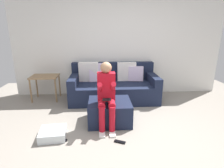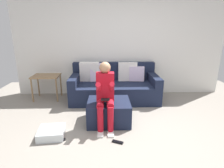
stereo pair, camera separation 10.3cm
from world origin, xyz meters
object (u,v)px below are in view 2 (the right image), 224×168
(couch_sectional, at_px, (114,86))
(remote_by_storage_bin, at_px, (60,139))
(person_seated, at_px, (105,93))
(side_table, at_px, (46,79))
(ottoman, at_px, (109,111))
(remote_near_ottoman, at_px, (118,142))
(storage_bin, at_px, (52,133))

(couch_sectional, xyz_separation_m, remote_by_storage_bin, (-0.93, -1.78, -0.31))
(person_seated, bearing_deg, side_table, 135.38)
(couch_sectional, height_order, ottoman, couch_sectional)
(couch_sectional, distance_m, person_seated, 1.42)
(person_seated, relative_size, side_table, 1.80)
(remote_near_ottoman, bearing_deg, side_table, 154.40)
(person_seated, bearing_deg, remote_near_ottoman, -70.18)
(ottoman, xyz_separation_m, remote_by_storage_bin, (-0.78, -0.59, -0.19))
(couch_sectional, height_order, remote_by_storage_bin, couch_sectional)
(side_table, distance_m, remote_near_ottoman, 2.57)
(remote_near_ottoman, bearing_deg, ottoman, 124.51)
(remote_near_ottoman, bearing_deg, person_seated, 134.18)
(storage_bin, xyz_separation_m, remote_by_storage_bin, (0.15, -0.11, -0.06))
(ottoman, height_order, storage_bin, ottoman)
(person_seated, xyz_separation_m, remote_by_storage_bin, (-0.71, -0.42, -0.62))
(couch_sectional, relative_size, remote_near_ottoman, 11.95)
(side_table, height_order, remote_by_storage_bin, side_table)
(person_seated, bearing_deg, couch_sectional, 81.17)
(ottoman, xyz_separation_m, storage_bin, (-0.93, -0.48, -0.14))
(ottoman, xyz_separation_m, remote_near_ottoman, (0.12, -0.68, -0.19))
(remote_near_ottoman, height_order, remote_by_storage_bin, same)
(couch_sectional, xyz_separation_m, storage_bin, (-1.08, -1.67, -0.26))
(storage_bin, distance_m, side_table, 1.87)
(couch_sectional, distance_m, side_table, 1.66)
(ottoman, height_order, person_seated, person_seated)
(side_table, relative_size, remote_near_ottoman, 3.66)
(couch_sectional, height_order, side_table, couch_sectional)
(storage_bin, xyz_separation_m, side_table, (-0.57, 1.72, 0.44))
(person_seated, distance_m, storage_bin, 1.08)
(couch_sectional, height_order, storage_bin, couch_sectional)
(person_seated, distance_m, remote_near_ottoman, 0.82)
(storage_bin, xyz_separation_m, remote_near_ottoman, (1.05, -0.21, -0.06))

